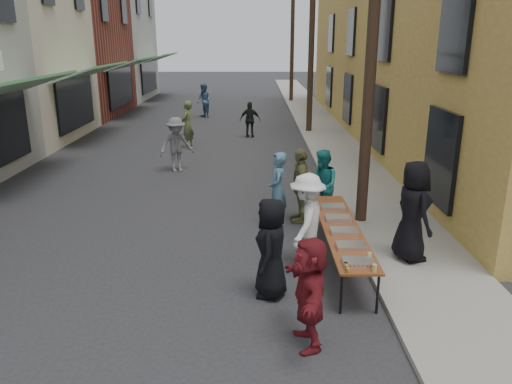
{
  "coord_description": "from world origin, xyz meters",
  "views": [
    {
      "loc": [
        1.78,
        -8.15,
        4.22
      ],
      "look_at": [
        1.8,
        1.33,
        1.3
      ],
      "focal_mm": 35.0,
      "sensor_mm": 36.0,
      "label": 1
    }
  ],
  "objects_px": {
    "guest_front_c": "(322,185)",
    "serving_table": "(341,229)",
    "server": "(413,211)",
    "utility_pole_near": "(373,25)",
    "utility_pole_mid": "(312,32)",
    "guest_front_a": "(271,248)",
    "catering_tray_sausage": "(358,262)",
    "utility_pole_far": "(292,34)"
  },
  "relations": [
    {
      "from": "guest_front_c",
      "to": "serving_table",
      "type": "bearing_deg",
      "value": -12.18
    },
    {
      "from": "guest_front_c",
      "to": "server",
      "type": "distance_m",
      "value": 2.89
    },
    {
      "from": "utility_pole_near",
      "to": "utility_pole_mid",
      "type": "xyz_separation_m",
      "value": [
        0.0,
        12.0,
        0.0
      ]
    },
    {
      "from": "serving_table",
      "to": "guest_front_c",
      "type": "distance_m",
      "value": 2.53
    },
    {
      "from": "utility_pole_mid",
      "to": "guest_front_a",
      "type": "xyz_separation_m",
      "value": [
        -2.25,
        -15.46,
        -3.63
      ]
    },
    {
      "from": "catering_tray_sausage",
      "to": "guest_front_a",
      "type": "distance_m",
      "value": 1.44
    },
    {
      "from": "utility_pole_near",
      "to": "server",
      "type": "bearing_deg",
      "value": -77.37
    },
    {
      "from": "utility_pole_mid",
      "to": "server",
      "type": "relative_size",
      "value": 4.59
    },
    {
      "from": "server",
      "to": "utility_pole_mid",
      "type": "bearing_deg",
      "value": -12.49
    },
    {
      "from": "utility_pole_far",
      "to": "guest_front_c",
      "type": "relative_size",
      "value": 5.25
    },
    {
      "from": "utility_pole_far",
      "to": "catering_tray_sausage",
      "type": "distance_m",
      "value": 28.11
    },
    {
      "from": "guest_front_a",
      "to": "server",
      "type": "distance_m",
      "value": 3.02
    },
    {
      "from": "serving_table",
      "to": "server",
      "type": "bearing_deg",
      "value": 0.17
    },
    {
      "from": "utility_pole_near",
      "to": "catering_tray_sausage",
      "type": "height_order",
      "value": "utility_pole_near"
    },
    {
      "from": "utility_pole_mid",
      "to": "serving_table",
      "type": "distance_m",
      "value": 14.72
    },
    {
      "from": "utility_pole_mid",
      "to": "server",
      "type": "height_order",
      "value": "utility_pole_mid"
    },
    {
      "from": "utility_pole_mid",
      "to": "catering_tray_sausage",
      "type": "relative_size",
      "value": 18.0
    },
    {
      "from": "utility_pole_mid",
      "to": "guest_front_a",
      "type": "distance_m",
      "value": 16.03
    },
    {
      "from": "utility_pole_near",
      "to": "server",
      "type": "height_order",
      "value": "utility_pole_near"
    },
    {
      "from": "utility_pole_far",
      "to": "catering_tray_sausage",
      "type": "bearing_deg",
      "value": -91.77
    },
    {
      "from": "serving_table",
      "to": "server",
      "type": "distance_m",
      "value": 1.4
    },
    {
      "from": "utility_pole_near",
      "to": "guest_front_c",
      "type": "relative_size",
      "value": 5.25
    },
    {
      "from": "guest_front_a",
      "to": "server",
      "type": "relative_size",
      "value": 0.89
    },
    {
      "from": "utility_pole_near",
      "to": "utility_pole_far",
      "type": "height_order",
      "value": "same"
    },
    {
      "from": "guest_front_a",
      "to": "server",
      "type": "height_order",
      "value": "server"
    },
    {
      "from": "utility_pole_near",
      "to": "catering_tray_sausage",
      "type": "xyz_separation_m",
      "value": [
        -0.86,
        -3.85,
        -3.71
      ]
    },
    {
      "from": "utility_pole_far",
      "to": "guest_front_a",
      "type": "height_order",
      "value": "utility_pole_far"
    },
    {
      "from": "utility_pole_near",
      "to": "catering_tray_sausage",
      "type": "relative_size",
      "value": 18.0
    },
    {
      "from": "utility_pole_near",
      "to": "serving_table",
      "type": "bearing_deg",
      "value": -111.38
    },
    {
      "from": "utility_pole_mid",
      "to": "guest_front_c",
      "type": "distance_m",
      "value": 12.26
    },
    {
      "from": "catering_tray_sausage",
      "to": "server",
      "type": "relative_size",
      "value": 0.26
    },
    {
      "from": "catering_tray_sausage",
      "to": "guest_front_a",
      "type": "relative_size",
      "value": 0.29
    },
    {
      "from": "catering_tray_sausage",
      "to": "guest_front_c",
      "type": "height_order",
      "value": "guest_front_c"
    },
    {
      "from": "utility_pole_near",
      "to": "utility_pole_mid",
      "type": "height_order",
      "value": "same"
    },
    {
      "from": "catering_tray_sausage",
      "to": "utility_pole_far",
      "type": "bearing_deg",
      "value": 88.23
    },
    {
      "from": "serving_table",
      "to": "guest_front_c",
      "type": "bearing_deg",
      "value": 90.91
    },
    {
      "from": "serving_table",
      "to": "server",
      "type": "xyz_separation_m",
      "value": [
        1.35,
        0.0,
        0.37
      ]
    },
    {
      "from": "guest_front_c",
      "to": "server",
      "type": "bearing_deg",
      "value": 15.81
    },
    {
      "from": "utility_pole_near",
      "to": "utility_pole_far",
      "type": "xyz_separation_m",
      "value": [
        0.0,
        24.0,
        0.0
      ]
    },
    {
      "from": "utility_pole_mid",
      "to": "serving_table",
      "type": "relative_size",
      "value": 2.25
    },
    {
      "from": "utility_pole_far",
      "to": "utility_pole_near",
      "type": "bearing_deg",
      "value": -90.0
    },
    {
      "from": "utility_pole_far",
      "to": "serving_table",
      "type": "distance_m",
      "value": 26.48
    }
  ]
}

